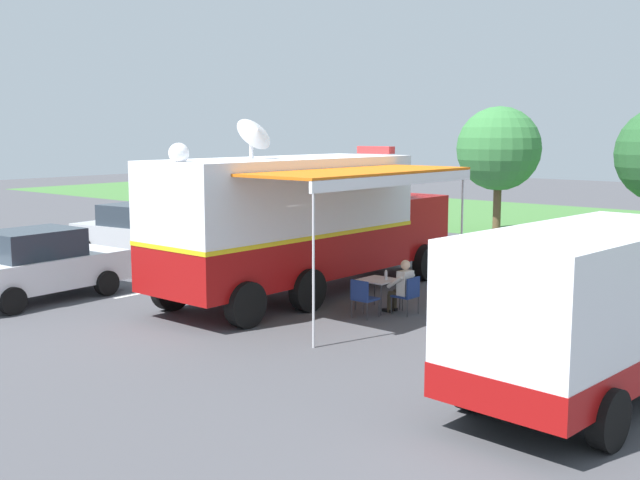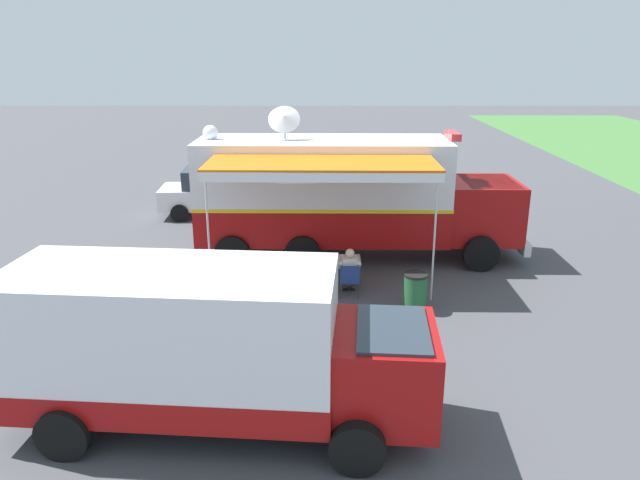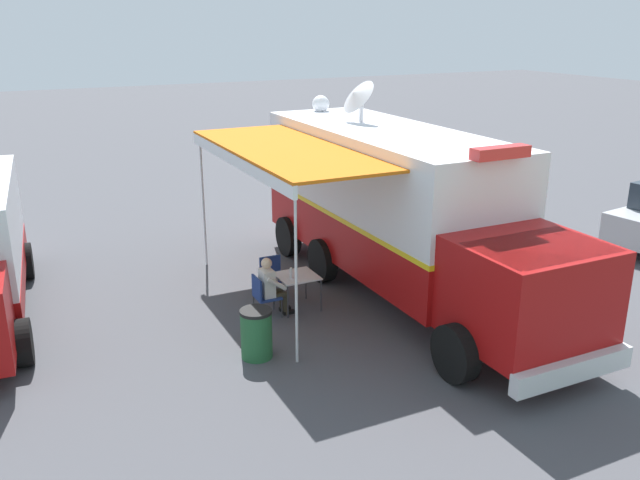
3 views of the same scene
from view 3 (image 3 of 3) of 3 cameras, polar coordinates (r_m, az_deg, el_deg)
ground_plane at (r=15.61m, az=5.22°, el=-3.37°), size 100.00×100.00×0.00m
lot_stripe at (r=17.66m, az=14.03°, el=-1.23°), size 0.16×4.80×0.01m
command_truck at (r=14.37m, az=6.86°, el=2.84°), size 4.90×9.51×4.53m
folding_table at (r=13.81m, az=-1.97°, el=-3.25°), size 0.81×0.81×0.73m
water_bottle at (r=13.62m, az=-2.49°, el=-2.84°), size 0.07×0.07×0.22m
folding_chair_at_table at (r=13.51m, az=-4.91°, el=-4.55°), size 0.48×0.48×0.87m
folding_chair_beside_table at (r=14.52m, az=-4.09°, el=-2.85°), size 0.48×0.48×0.87m
seated_responder at (r=13.52m, az=-4.18°, el=-3.87°), size 0.66×0.55×1.25m
trash_bin at (r=12.00m, az=-5.44°, el=-7.94°), size 0.57×0.57×0.91m
car_far_corner at (r=20.95m, az=10.50°, el=4.59°), size 2.19×4.29×1.76m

